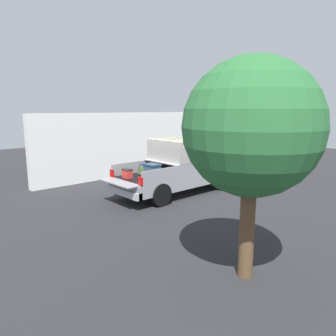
# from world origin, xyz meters

# --- Properties ---
(ground_plane) EXTENTS (40.00, 40.00, 0.00)m
(ground_plane) POSITION_xyz_m (0.00, 0.00, 0.00)
(ground_plane) COLOR #262628
(pickup_truck) EXTENTS (6.05, 2.06, 2.23)m
(pickup_truck) POSITION_xyz_m (0.36, -0.00, 0.96)
(pickup_truck) COLOR gray
(pickup_truck) RESTS_ON ground_plane
(building_facade) EXTENTS (10.39, 0.36, 3.20)m
(building_facade) POSITION_xyz_m (0.73, 4.39, 1.60)
(building_facade) COLOR white
(building_facade) RESTS_ON ground_plane
(tree_background) EXTENTS (2.67, 2.67, 4.39)m
(tree_background) POSITION_xyz_m (-3.56, -5.68, 3.03)
(tree_background) COLOR brown
(tree_background) RESTS_ON ground_plane
(trash_can) EXTENTS (0.60, 0.60, 0.98)m
(trash_can) POSITION_xyz_m (4.38, 3.10, 0.50)
(trash_can) COLOR #1E592D
(trash_can) RESTS_ON ground_plane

